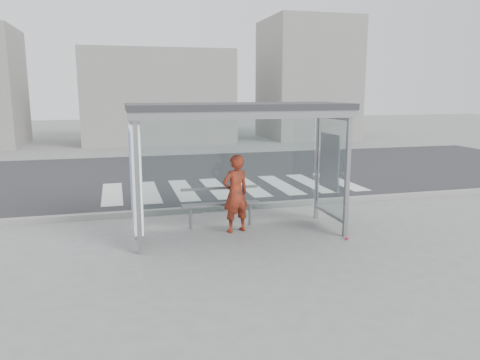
{
  "coord_description": "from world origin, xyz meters",
  "views": [
    {
      "loc": [
        -2.32,
        -8.81,
        2.87
      ],
      "look_at": [
        0.07,
        0.2,
        1.07
      ],
      "focal_mm": 35.0,
      "sensor_mm": 36.0,
      "label": 1
    }
  ],
  "objects_px": {
    "bench": "(220,203)",
    "soda_can": "(347,238)",
    "bus_shelter": "(220,136)",
    "person": "(236,194)"
  },
  "relations": [
    {
      "from": "bus_shelter",
      "to": "bench",
      "type": "distance_m",
      "value": 1.57
    },
    {
      "from": "bus_shelter",
      "to": "bench",
      "type": "height_order",
      "value": "bus_shelter"
    },
    {
      "from": "bus_shelter",
      "to": "person",
      "type": "relative_size",
      "value": 2.65
    },
    {
      "from": "person",
      "to": "bench",
      "type": "height_order",
      "value": "person"
    },
    {
      "from": "bus_shelter",
      "to": "person",
      "type": "bearing_deg",
      "value": 17.13
    },
    {
      "from": "bus_shelter",
      "to": "bench",
      "type": "xyz_separation_m",
      "value": [
        0.12,
        0.52,
        -1.47
      ]
    },
    {
      "from": "bench",
      "to": "soda_can",
      "type": "bearing_deg",
      "value": -34.07
    },
    {
      "from": "bench",
      "to": "soda_can",
      "type": "height_order",
      "value": "bench"
    },
    {
      "from": "bus_shelter",
      "to": "bench",
      "type": "bearing_deg",
      "value": 77.06
    },
    {
      "from": "bus_shelter",
      "to": "soda_can",
      "type": "xyz_separation_m",
      "value": [
        2.31,
        -0.96,
        -1.95
      ]
    }
  ]
}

